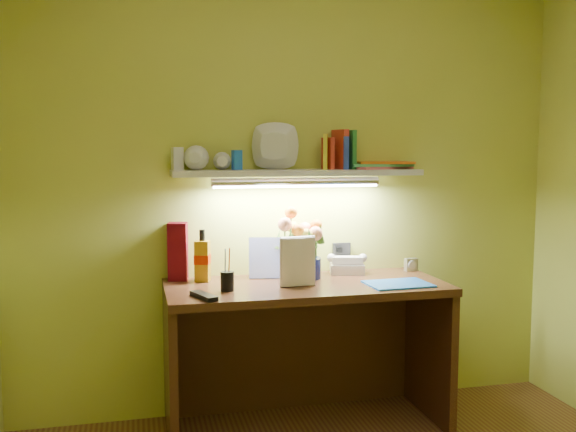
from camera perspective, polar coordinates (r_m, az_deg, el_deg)
The scene contains 13 objects.
desk at distance 3.33m, azimuth 1.62°, elevation -12.34°, with size 1.40×0.60×0.75m, color #3C1A10.
flower_bouquet at distance 3.34m, azimuth 1.16°, elevation -2.41°, with size 0.23×0.23×0.37m, color #0B133E, non-canonical shape.
telephone at distance 3.49m, azimuth 5.27°, elevation -4.24°, with size 0.18×0.14×0.11m, color beige, non-canonical shape.
desk_clock at distance 3.62m, azimuth 10.88°, elevation -4.26°, with size 0.07×0.03×0.07m, color #B6B7BA.
whisky_bottle at distance 3.29m, azimuth -7.62°, elevation -3.50°, with size 0.07×0.07×0.27m, color #A8730C, non-canonical shape.
whisky_box at distance 3.34m, azimuth -9.77°, elevation -3.12°, with size 0.10×0.10×0.30m, color #54050F.
pen_cup at distance 3.07m, azimuth -5.42°, elevation -5.20°, with size 0.06×0.06×0.16m, color black.
art_card at distance 3.35m, azimuth -1.66°, elevation -3.72°, with size 0.21×0.04×0.21m, color white, non-canonical shape.
tv_remote at distance 2.95m, azimuth -7.50°, elevation -7.06°, with size 0.05×0.18×0.02m, color black.
blue_folder at distance 3.25m, azimuth 9.76°, elevation -5.97°, with size 0.31×0.23×0.01m, color blue.
desk_book_a at distance 3.12m, azimuth -0.74°, elevation -4.19°, with size 0.18×0.02×0.24m, color silver.
desk_book_b at distance 3.15m, azimuth -0.62°, elevation -4.08°, with size 0.18×0.02×0.24m, color silver.
wall_shelf at distance 3.35m, azimuth 1.02°, elevation 4.48°, with size 1.31×0.37×0.24m.
Camera 1 is at (-0.83, -1.85, 1.42)m, focal length 40.00 mm.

